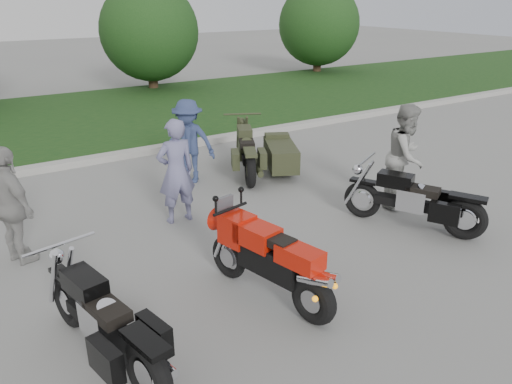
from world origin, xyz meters
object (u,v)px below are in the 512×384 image
cruiser_right (418,203)px  sportbike_red (271,259)px  cruiser_sidecar (267,154)px  person_stripe (176,171)px  cruiser_left (108,327)px  person_grey (406,156)px  person_back (12,206)px  person_denim (188,142)px

cruiser_right → sportbike_red: bearing=160.0°
sportbike_red → cruiser_sidecar: sportbike_red is taller
sportbike_red → cruiser_right: bearing=-5.4°
person_stripe → cruiser_right: bearing=144.6°
cruiser_left → person_grey: bearing=1.4°
cruiser_left → person_grey: person_grey is taller
sportbike_red → cruiser_left: size_ratio=0.88×
person_stripe → person_back: (-2.42, -0.05, -0.03)m
sportbike_red → person_stripe: size_ratio=1.16×
cruiser_sidecar → person_back: (-4.91, -1.17, 0.41)m
person_denim → person_back: 3.75m
person_back → cruiser_sidecar: bearing=-97.3°
sportbike_red → person_back: size_ratio=1.19×
sportbike_red → person_stripe: bearing=77.0°
person_stripe → cruiser_left: bearing=56.2°
cruiser_left → person_denim: (2.97, 4.37, 0.38)m
person_denim → cruiser_right: bearing=-17.4°
sportbike_red → person_denim: 4.40m
cruiser_sidecar → person_grey: size_ratio=1.22×
cruiser_left → cruiser_right: size_ratio=1.09×
cruiser_left → person_back: bearing=86.9°
cruiser_right → cruiser_sidecar: size_ratio=0.94×
cruiser_sidecar → person_grey: (1.12, -2.62, 0.47)m
cruiser_sidecar → person_denim: bearing=-170.3°
cruiser_sidecar → cruiser_right: bearing=-54.8°
person_back → sportbike_red: bearing=-158.6°
cruiser_sidecar → person_back: person_back is taller
sportbike_red → person_grey: (3.63, 1.21, 0.34)m
cruiser_sidecar → person_stripe: person_stripe is taller
person_stripe → person_grey: 3.91m
cruiser_left → person_grey: size_ratio=1.25×
cruiser_sidecar → person_grey: 2.89m
cruiser_right → person_grey: 1.10m
sportbike_red → cruiser_sidecar: bearing=44.1°
sportbike_red → person_denim: person_denim is taller
person_denim → person_back: size_ratio=0.99×
sportbike_red → cruiser_right: size_ratio=0.97×
cruiser_left → person_denim: bearing=44.1°
person_grey → person_stripe: bearing=135.0°
cruiser_sidecar → person_grey: person_grey is taller
person_stripe → person_denim: size_ratio=1.04×
cruiser_right → person_denim: 4.43m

